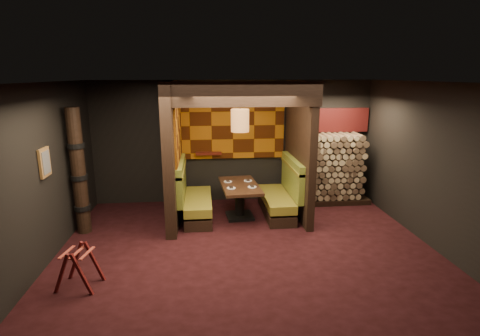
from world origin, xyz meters
name	(u,v)px	position (x,y,z in m)	size (l,w,h in m)	color
floor	(247,251)	(0.00, 0.00, -0.01)	(6.50, 5.50, 0.02)	black
ceiling	(248,81)	(0.00, 0.00, 2.86)	(6.50, 5.50, 0.02)	black
wall_back	(234,142)	(0.00, 2.76, 1.43)	(6.50, 0.02, 2.85)	black
wall_front	(283,244)	(0.00, -2.76, 1.43)	(6.50, 0.02, 2.85)	black
wall_left	(41,176)	(-3.26, 0.00, 1.43)	(0.02, 5.50, 2.85)	black
wall_right	(435,166)	(3.26, 0.00, 1.43)	(0.02, 5.50, 2.85)	black
partition_left	(172,152)	(-1.35, 1.65, 1.43)	(0.20, 2.20, 2.85)	black
partition_right	(299,149)	(1.30, 1.70, 1.43)	(0.15, 2.10, 2.85)	black
header_beam	(242,94)	(-0.02, 0.70, 2.63)	(2.85, 0.18, 0.44)	black
tapa_back_panel	(233,125)	(-0.02, 2.71, 1.82)	(2.40, 0.06, 1.55)	#95510B
tapa_side_panel	(178,130)	(-1.23, 1.82, 1.85)	(0.04, 1.85, 1.45)	#95510B
lacquer_shelf	(209,153)	(-0.60, 2.65, 1.18)	(0.60, 0.12, 0.07)	#51170E
booth_bench_left	(193,199)	(-0.96, 1.65, 0.40)	(0.68, 1.60, 1.14)	black
booth_bench_right	(281,197)	(0.93, 1.65, 0.40)	(0.68, 1.60, 1.14)	black
dining_table	(240,195)	(0.02, 1.55, 0.49)	(0.84, 1.43, 0.73)	black
place_settings	(240,184)	(0.02, 1.55, 0.74)	(0.64, 0.68, 0.03)	white
pendant_lamp	(240,120)	(0.02, 1.50, 2.08)	(0.36, 0.36, 1.00)	#9C6331
framed_picture	(45,162)	(-3.22, 0.10, 1.62)	(0.05, 0.36, 0.46)	olive
luggage_rack	(78,266)	(-2.53, -0.89, 0.32)	(0.66, 0.52, 0.65)	#4B0F0E
totem_column	(79,173)	(-3.05, 1.10, 1.19)	(0.31, 0.31, 2.40)	black
firewood_stack	(332,169)	(2.29, 2.35, 0.82)	(1.73, 0.70, 1.64)	black
mosaic_header	(330,120)	(2.29, 2.68, 1.92)	(1.83, 0.10, 0.56)	maroon
bay_front_post	(300,147)	(1.39, 1.96, 1.43)	(0.08, 0.08, 2.85)	black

